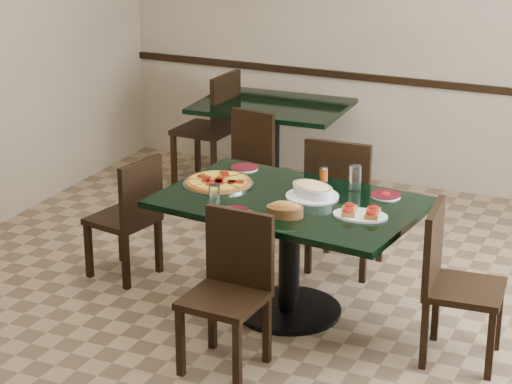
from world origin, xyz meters
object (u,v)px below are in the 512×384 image
at_px(chair_right, 451,276).
at_px(bruschetta_platter, 360,213).
at_px(main_table, 290,228).
at_px(chair_far, 342,197).
at_px(chair_left, 131,212).
at_px(pepperoni_pizza, 218,182).
at_px(lasagna_casserole, 312,190).
at_px(chair_near, 231,282).
at_px(back_table, 272,130).
at_px(bread_basket, 285,210).
at_px(back_chair_left, 214,122).
at_px(back_chair_near, 246,159).

height_order(chair_right, bruschetta_platter, chair_right).
xyz_separation_m(main_table, bruschetta_platter, (0.48, -0.10, 0.21)).
bearing_deg(chair_far, chair_right, 136.67).
bearing_deg(chair_left, pepperoni_pizza, 101.32).
xyz_separation_m(chair_left, pepperoni_pizza, (0.64, 0.01, 0.30)).
distance_m(pepperoni_pizza, lasagna_casserole, 0.62).
xyz_separation_m(main_table, chair_near, (-0.05, -0.71, -0.07)).
height_order(main_table, chair_right, chair_right).
distance_m(chair_near, bruschetta_platter, 0.86).
bearing_deg(main_table, chair_near, -88.04).
distance_m(main_table, chair_far, 0.72).
distance_m(lasagna_casserole, bruschetta_platter, 0.42).
height_order(back_table, chair_far, chair_far).
bearing_deg(chair_far, chair_left, 26.70).
distance_m(chair_far, pepperoni_pizza, 0.91).
relative_size(bread_basket, bruschetta_platter, 0.71).
bearing_deg(bread_basket, bruschetta_platter, 11.71).
height_order(chair_far, lasagna_casserole, chair_far).
bearing_deg(chair_right, back_chair_left, 45.09).
xyz_separation_m(chair_far, chair_near, (-0.13, -1.42, -0.05)).
bearing_deg(lasagna_casserole, pepperoni_pizza, -149.98).
bearing_deg(main_table, back_table, 122.60).
distance_m(chair_near, pepperoni_pizza, 0.94).
relative_size(main_table, pepperoni_pizza, 3.71).
relative_size(chair_right, pepperoni_pizza, 2.04).
bearing_deg(bread_basket, chair_left, 153.36).
bearing_deg(lasagna_casserole, back_table, 146.79).
distance_m(chair_left, back_chair_near, 1.41).
relative_size(lasagna_casserole, bread_basket, 1.43).
distance_m(chair_near, lasagna_casserole, 0.88).
height_order(pepperoni_pizza, lasagna_casserole, lasagna_casserole).
relative_size(main_table, chair_near, 1.85).
distance_m(back_table, chair_right, 2.99).
height_order(chair_left, bread_basket, bread_basket).
xyz_separation_m(chair_left, back_chair_left, (-0.37, 1.96, 0.08)).
bearing_deg(lasagna_casserole, chair_far, 119.26).
bearing_deg(chair_near, pepperoni_pizza, 123.57).
height_order(back_chair_near, bruschetta_platter, back_chair_near).
distance_m(back_chair_left, lasagna_casserole, 2.53).
bearing_deg(back_table, bruschetta_platter, -57.45).
bearing_deg(bruschetta_platter, back_chair_left, 128.42).
xyz_separation_m(back_chair_left, pepperoni_pizza, (1.01, -1.95, 0.22)).
relative_size(back_chair_near, bread_basket, 3.40).
relative_size(chair_left, pepperoni_pizza, 1.90).
bearing_deg(chair_near, chair_far, 87.39).
relative_size(main_table, bread_basket, 6.80).
bearing_deg(chair_far, chair_near, 83.35).
height_order(chair_right, lasagna_casserole, chair_right).
height_order(chair_near, back_chair_near, chair_near).
relative_size(back_chair_near, bruschetta_platter, 2.42).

